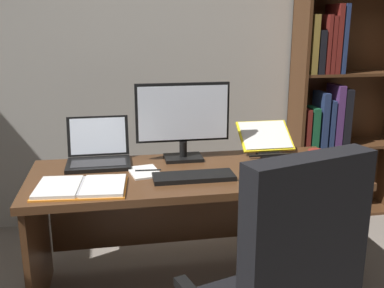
{
  "coord_description": "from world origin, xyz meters",
  "views": [
    {
      "loc": [
        -0.38,
        -1.15,
        1.5
      ],
      "look_at": [
        0.01,
        1.06,
        0.88
      ],
      "focal_mm": 41.7,
      "sensor_mm": 36.0,
      "label": 1
    }
  ],
  "objects_px": {
    "coffee_mug": "(316,158)",
    "open_binder": "(81,187)",
    "laptop": "(98,154)",
    "bookshelf": "(337,76)",
    "reading_stand_with_book": "(266,138)",
    "keyboard": "(194,177)",
    "desk": "(191,198)",
    "monitor": "(183,120)",
    "computer_mouse": "(250,172)",
    "notepad": "(144,172)",
    "pen": "(148,170)"
  },
  "relations": [
    {
      "from": "coffee_mug",
      "to": "open_binder",
      "type": "bearing_deg",
      "value": -173.2
    },
    {
      "from": "coffee_mug",
      "to": "laptop",
      "type": "bearing_deg",
      "value": 168.2
    },
    {
      "from": "bookshelf",
      "to": "reading_stand_with_book",
      "type": "bearing_deg",
      "value": -142.29
    },
    {
      "from": "keyboard",
      "to": "reading_stand_with_book",
      "type": "xyz_separation_m",
      "value": [
        0.53,
        0.41,
        0.07
      ]
    },
    {
      "from": "coffee_mug",
      "to": "bookshelf",
      "type": "bearing_deg",
      "value": 57.88
    },
    {
      "from": "desk",
      "to": "coffee_mug",
      "type": "bearing_deg",
      "value": -7.81
    },
    {
      "from": "monitor",
      "to": "reading_stand_with_book",
      "type": "bearing_deg",
      "value": 6.81
    },
    {
      "from": "computer_mouse",
      "to": "monitor",
      "type": "bearing_deg",
      "value": 130.71
    },
    {
      "from": "keyboard",
      "to": "notepad",
      "type": "distance_m",
      "value": 0.28
    },
    {
      "from": "coffee_mug",
      "to": "reading_stand_with_book",
      "type": "bearing_deg",
      "value": 121.48
    },
    {
      "from": "monitor",
      "to": "laptop",
      "type": "height_order",
      "value": "monitor"
    },
    {
      "from": "computer_mouse",
      "to": "coffee_mug",
      "type": "bearing_deg",
      "value": 13.8
    },
    {
      "from": "reading_stand_with_book",
      "to": "notepad",
      "type": "distance_m",
      "value": 0.82
    },
    {
      "from": "monitor",
      "to": "keyboard",
      "type": "bearing_deg",
      "value": -90.0
    },
    {
      "from": "notepad",
      "to": "coffee_mug",
      "type": "bearing_deg",
      "value": -2.24
    },
    {
      "from": "keyboard",
      "to": "desk",
      "type": "bearing_deg",
      "value": 84.44
    },
    {
      "from": "laptop",
      "to": "pen",
      "type": "bearing_deg",
      "value": -38.99
    },
    {
      "from": "reading_stand_with_book",
      "to": "computer_mouse",
      "type": "bearing_deg",
      "value": -119.13
    },
    {
      "from": "pen",
      "to": "coffee_mug",
      "type": "relative_size",
      "value": 1.53
    },
    {
      "from": "keyboard",
      "to": "reading_stand_with_book",
      "type": "height_order",
      "value": "reading_stand_with_book"
    },
    {
      "from": "reading_stand_with_book",
      "to": "coffee_mug",
      "type": "relative_size",
      "value": 3.55
    },
    {
      "from": "open_binder",
      "to": "desk",
      "type": "bearing_deg",
      "value": 27.89
    },
    {
      "from": "notepad",
      "to": "open_binder",
      "type": "bearing_deg",
      "value": -149.25
    },
    {
      "from": "keyboard",
      "to": "reading_stand_with_book",
      "type": "bearing_deg",
      "value": 37.88
    },
    {
      "from": "keyboard",
      "to": "coffee_mug",
      "type": "relative_size",
      "value": 4.6
    },
    {
      "from": "desk",
      "to": "bookshelf",
      "type": "bearing_deg",
      "value": 32.15
    },
    {
      "from": "reading_stand_with_book",
      "to": "notepad",
      "type": "height_order",
      "value": "reading_stand_with_book"
    },
    {
      "from": "keyboard",
      "to": "open_binder",
      "type": "relative_size",
      "value": 0.92
    },
    {
      "from": "desk",
      "to": "open_binder",
      "type": "relative_size",
      "value": 3.84
    },
    {
      "from": "computer_mouse",
      "to": "notepad",
      "type": "xyz_separation_m",
      "value": [
        -0.54,
        0.14,
        -0.02
      ]
    },
    {
      "from": "computer_mouse",
      "to": "notepad",
      "type": "distance_m",
      "value": 0.56
    },
    {
      "from": "monitor",
      "to": "coffee_mug",
      "type": "relative_size",
      "value": 5.98
    },
    {
      "from": "bookshelf",
      "to": "keyboard",
      "type": "xyz_separation_m",
      "value": [
        -1.27,
        -0.99,
        -0.37
      ]
    },
    {
      "from": "open_binder",
      "to": "pen",
      "type": "xyz_separation_m",
      "value": [
        0.34,
        0.19,
        0.0
      ]
    },
    {
      "from": "desk",
      "to": "pen",
      "type": "height_order",
      "value": "pen"
    },
    {
      "from": "coffee_mug",
      "to": "keyboard",
      "type": "bearing_deg",
      "value": -171.86
    },
    {
      "from": "keyboard",
      "to": "pen",
      "type": "relative_size",
      "value": 3.0
    },
    {
      "from": "desk",
      "to": "reading_stand_with_book",
      "type": "bearing_deg",
      "value": 22.67
    },
    {
      "from": "bookshelf",
      "to": "notepad",
      "type": "distance_m",
      "value": 1.78
    },
    {
      "from": "monitor",
      "to": "bookshelf",
      "type": "bearing_deg",
      "value": 26.63
    },
    {
      "from": "pen",
      "to": "bookshelf",
      "type": "bearing_deg",
      "value": 29.49
    },
    {
      "from": "coffee_mug",
      "to": "notepad",
      "type": "bearing_deg",
      "value": 177.76
    },
    {
      "from": "desk",
      "to": "open_binder",
      "type": "distance_m",
      "value": 0.67
    },
    {
      "from": "monitor",
      "to": "computer_mouse",
      "type": "xyz_separation_m",
      "value": [
        0.3,
        -0.35,
        -0.21
      ]
    },
    {
      "from": "notepad",
      "to": "coffee_mug",
      "type": "height_order",
      "value": "coffee_mug"
    },
    {
      "from": "monitor",
      "to": "notepad",
      "type": "height_order",
      "value": "monitor"
    },
    {
      "from": "desk",
      "to": "laptop",
      "type": "xyz_separation_m",
      "value": [
        -0.51,
        0.16,
        0.24
      ]
    },
    {
      "from": "reading_stand_with_book",
      "to": "open_binder",
      "type": "relative_size",
      "value": 0.71
    },
    {
      "from": "keyboard",
      "to": "computer_mouse",
      "type": "distance_m",
      "value": 0.3
    },
    {
      "from": "desk",
      "to": "monitor",
      "type": "bearing_deg",
      "value": 97.35
    }
  ]
}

